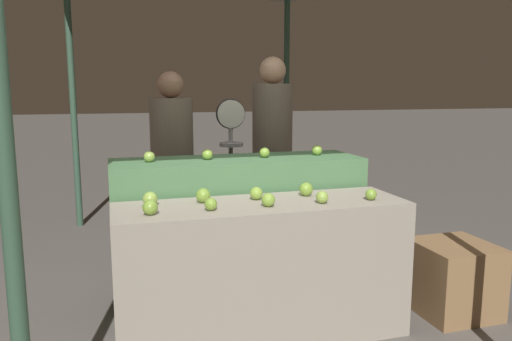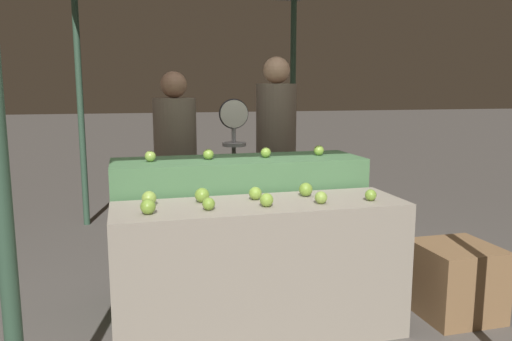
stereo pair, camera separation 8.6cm
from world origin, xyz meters
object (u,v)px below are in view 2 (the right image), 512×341
at_px(wooden_crate_side, 456,280).
at_px(person_vendor_at_scale, 276,142).
at_px(produce_scale, 234,148).
at_px(person_customer_left, 176,156).

bearing_deg(wooden_crate_side, person_vendor_at_scale, 117.14).
distance_m(person_vendor_at_scale, wooden_crate_side, 1.94).
bearing_deg(wooden_crate_side, produce_scale, 133.26).
xyz_separation_m(produce_scale, wooden_crate_side, (1.25, -1.33, -0.80)).
relative_size(produce_scale, person_customer_left, 0.87).
relative_size(produce_scale, wooden_crate_side, 2.94).
bearing_deg(person_customer_left, produce_scale, -174.74).
xyz_separation_m(person_customer_left, wooden_crate_side, (1.73, -1.47, -0.72)).
distance_m(produce_scale, wooden_crate_side, 1.99).
bearing_deg(wooden_crate_side, person_customer_left, 139.64).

